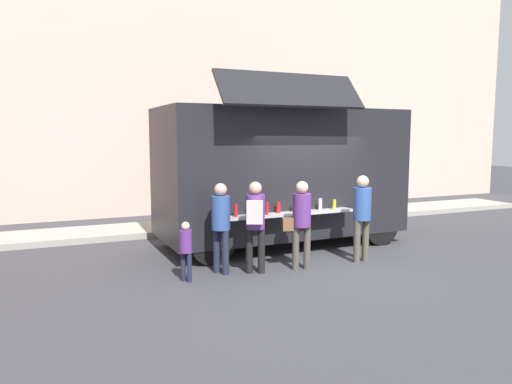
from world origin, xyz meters
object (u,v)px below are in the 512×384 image
Objects in this scene: food_truck_main at (282,172)px; customer_extra_browsing at (362,211)px; trash_bin at (364,203)px; customer_rear_waiting at (221,220)px; customer_front_ordering at (301,217)px; child_near_queue at (186,246)px; customer_mid_with_backpack at (255,218)px.

customer_extra_browsing is at bearing -70.86° from food_truck_main.
customer_extra_browsing is (-3.28, -4.35, 0.58)m from trash_bin.
food_truck_main reaches higher than customer_rear_waiting.
food_truck_main is 2.23m from customer_front_ordering.
trash_bin is 8.03m from child_near_queue.
food_truck_main is 3.21× the size of customer_extra_browsing.
child_near_queue is at bearing -146.83° from food_truck_main.
customer_front_ordering is at bearing -69.59° from customer_mid_with_backpack.
customer_rear_waiting is 1.58× the size of child_near_queue.
customer_extra_browsing reaches higher than customer_front_ordering.
customer_front_ordering is 1.50m from customer_rear_waiting.
customer_rear_waiting is at bearing 75.04° from customer_extra_browsing.
trash_bin is 0.52× the size of customer_extra_browsing.
trash_bin is at bearing -32.80° from customer_front_ordering.
customer_mid_with_backpack is (-5.54, -4.27, 0.58)m from trash_bin.
customer_front_ordering is 0.90m from customer_mid_with_backpack.
customer_mid_with_backpack reaches higher than customer_rear_waiting.
customer_extra_browsing is at bearing -36.77° from child_near_queue.
customer_mid_with_backpack is 0.62m from customer_rear_waiting.
customer_mid_with_backpack is (-0.89, 0.08, 0.04)m from customer_front_ordering.
customer_mid_with_backpack is 1.34m from child_near_queue.
customer_extra_browsing is 3.57m from child_near_queue.
trash_bin is at bearing -26.83° from customer_mid_with_backpack.
food_truck_main is 3.32× the size of customer_front_ordering.
trash_bin is 0.53× the size of customer_mid_with_backpack.
customer_front_ordering is 1.01× the size of customer_rear_waiting.
trash_bin is (4.04, 2.32, -1.23)m from food_truck_main.
customer_front_ordering is 2.21m from child_near_queue.
customer_extra_browsing is (2.83, -0.35, 0.04)m from customer_rear_waiting.
customer_extra_browsing is (2.27, -0.09, 0.00)m from customer_mid_with_backpack.
customer_mid_with_backpack is at bearing -52.48° from customer_rear_waiting.
customer_rear_waiting reaches higher than child_near_queue.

